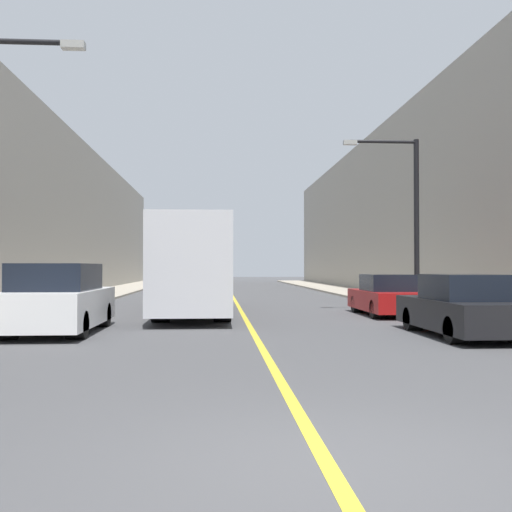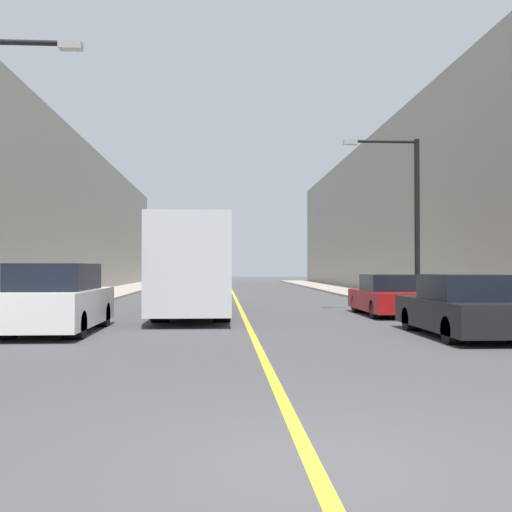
{
  "view_description": "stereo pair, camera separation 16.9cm",
  "coord_description": "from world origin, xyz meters",
  "px_view_note": "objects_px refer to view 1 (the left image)",
  "views": [
    {
      "loc": [
        -0.96,
        -5.12,
        1.7
      ],
      "look_at": [
        0.47,
        16.43,
        2.11
      ],
      "focal_mm": 42.0,
      "sensor_mm": 36.0,
      "label": 1
    },
    {
      "loc": [
        -0.79,
        -5.13,
        1.7
      ],
      "look_at": [
        0.47,
        16.43,
        2.11
      ],
      "focal_mm": 42.0,
      "sensor_mm": 36.0,
      "label": 2
    }
  ],
  "objects_px": {
    "parked_suv_left": "(58,301)",
    "car_right_mid": "(387,297)",
    "car_right_near": "(462,308)",
    "bus": "(196,266)",
    "street_lamp_right": "(409,210)"
  },
  "relations": [
    {
      "from": "car_right_mid",
      "to": "street_lamp_right",
      "type": "xyz_separation_m",
      "value": [
        1.21,
        1.29,
        3.22
      ]
    },
    {
      "from": "bus",
      "to": "street_lamp_right",
      "type": "bearing_deg",
      "value": -1.71
    },
    {
      "from": "car_right_near",
      "to": "bus",
      "type": "bearing_deg",
      "value": 130.33
    },
    {
      "from": "car_right_near",
      "to": "car_right_mid",
      "type": "xyz_separation_m",
      "value": [
        0.0,
        6.47,
        -0.03
      ]
    },
    {
      "from": "bus",
      "to": "car_right_mid",
      "type": "relative_size",
      "value": 2.68
    },
    {
      "from": "parked_suv_left",
      "to": "bus",
      "type": "bearing_deg",
      "value": 63.11
    },
    {
      "from": "parked_suv_left",
      "to": "car_right_mid",
      "type": "xyz_separation_m",
      "value": [
        10.11,
        5.01,
        -0.18
      ]
    },
    {
      "from": "car_right_near",
      "to": "street_lamp_right",
      "type": "height_order",
      "value": "street_lamp_right"
    },
    {
      "from": "car_right_mid",
      "to": "street_lamp_right",
      "type": "bearing_deg",
      "value": 46.8
    },
    {
      "from": "street_lamp_right",
      "to": "bus",
      "type": "bearing_deg",
      "value": 178.29
    },
    {
      "from": "car_right_near",
      "to": "street_lamp_right",
      "type": "distance_m",
      "value": 8.48
    },
    {
      "from": "car_right_near",
      "to": "car_right_mid",
      "type": "height_order",
      "value": "car_right_near"
    },
    {
      "from": "car_right_near",
      "to": "car_right_mid",
      "type": "bearing_deg",
      "value": 89.99
    },
    {
      "from": "parked_suv_left",
      "to": "street_lamp_right",
      "type": "relative_size",
      "value": 0.76
    },
    {
      "from": "parked_suv_left",
      "to": "car_right_near",
      "type": "distance_m",
      "value": 10.21
    }
  ]
}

